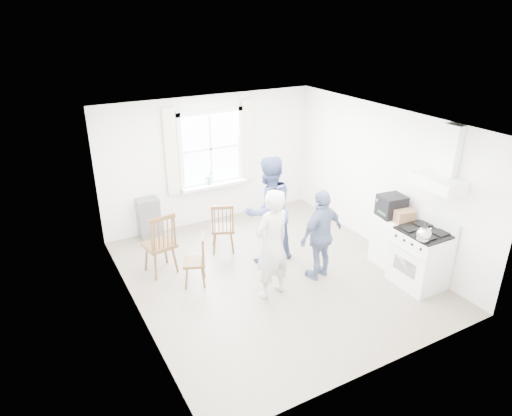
{
  "coord_description": "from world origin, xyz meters",
  "views": [
    {
      "loc": [
        -3.4,
        -5.62,
        4.13
      ],
      "look_at": [
        -0.22,
        0.2,
        1.19
      ],
      "focal_mm": 32.0,
      "sensor_mm": 36.0,
      "label": 1
    }
  ],
  "objects_px": {
    "windsor_chair_b": "(223,223)",
    "low_cabinet": "(392,240)",
    "windsor_chair_a": "(162,238)",
    "person_left": "(272,245)",
    "gas_stove": "(420,257)",
    "windsor_chair_c": "(200,254)",
    "person_right": "(321,235)",
    "person_mid": "(268,210)",
    "stereo_stack": "(391,206)"
  },
  "relations": [
    {
      "from": "low_cabinet",
      "to": "windsor_chair_a",
      "type": "xyz_separation_m",
      "value": [
        -3.57,
        1.54,
        0.23
      ]
    },
    {
      "from": "person_left",
      "to": "person_right",
      "type": "xyz_separation_m",
      "value": [
        0.97,
        0.07,
        -0.11
      ]
    },
    {
      "from": "windsor_chair_c",
      "to": "stereo_stack",
      "type": "bearing_deg",
      "value": -16.92
    },
    {
      "from": "person_left",
      "to": "person_right",
      "type": "height_order",
      "value": "person_left"
    },
    {
      "from": "person_left",
      "to": "person_right",
      "type": "distance_m",
      "value": 0.98
    },
    {
      "from": "stereo_stack",
      "to": "windsor_chair_a",
      "type": "height_order",
      "value": "stereo_stack"
    },
    {
      "from": "windsor_chair_b",
      "to": "stereo_stack",
      "type": "bearing_deg",
      "value": -35.42
    },
    {
      "from": "windsor_chair_a",
      "to": "person_left",
      "type": "height_order",
      "value": "person_left"
    },
    {
      "from": "gas_stove",
      "to": "windsor_chair_c",
      "type": "xyz_separation_m",
      "value": [
        -3.07,
        1.7,
        0.04
      ]
    },
    {
      "from": "low_cabinet",
      "to": "windsor_chair_b",
      "type": "distance_m",
      "value": 2.96
    },
    {
      "from": "windsor_chair_a",
      "to": "person_left",
      "type": "distance_m",
      "value": 1.87
    },
    {
      "from": "windsor_chair_c",
      "to": "person_left",
      "type": "xyz_separation_m",
      "value": [
        0.84,
        -0.82,
        0.35
      ]
    },
    {
      "from": "windsor_chair_b",
      "to": "person_mid",
      "type": "height_order",
      "value": "person_mid"
    },
    {
      "from": "windsor_chair_a",
      "to": "person_mid",
      "type": "bearing_deg",
      "value": -12.5
    },
    {
      "from": "windsor_chair_b",
      "to": "person_mid",
      "type": "relative_size",
      "value": 0.51
    },
    {
      "from": "stereo_stack",
      "to": "windsor_chair_c",
      "type": "xyz_separation_m",
      "value": [
        -3.09,
        0.94,
        -0.56
      ]
    },
    {
      "from": "person_left",
      "to": "person_mid",
      "type": "relative_size",
      "value": 0.92
    },
    {
      "from": "windsor_chair_a",
      "to": "low_cabinet",
      "type": "bearing_deg",
      "value": -23.27
    },
    {
      "from": "windsor_chair_a",
      "to": "person_mid",
      "type": "relative_size",
      "value": 0.58
    },
    {
      "from": "low_cabinet",
      "to": "person_right",
      "type": "distance_m",
      "value": 1.39
    },
    {
      "from": "windsor_chair_a",
      "to": "person_right",
      "type": "bearing_deg",
      "value": -29.81
    },
    {
      "from": "windsor_chair_a",
      "to": "person_mid",
      "type": "xyz_separation_m",
      "value": [
        1.77,
        -0.39,
        0.27
      ]
    },
    {
      "from": "gas_stove",
      "to": "windsor_chair_b",
      "type": "xyz_separation_m",
      "value": [
        -2.32,
        2.43,
        0.11
      ]
    },
    {
      "from": "stereo_stack",
      "to": "windsor_chair_c",
      "type": "distance_m",
      "value": 3.27
    },
    {
      "from": "windsor_chair_b",
      "to": "person_mid",
      "type": "bearing_deg",
      "value": -44.56
    },
    {
      "from": "gas_stove",
      "to": "low_cabinet",
      "type": "bearing_deg",
      "value": 84.32
    },
    {
      "from": "person_left",
      "to": "windsor_chair_c",
      "type": "bearing_deg",
      "value": -57.01
    },
    {
      "from": "windsor_chair_c",
      "to": "person_left",
      "type": "height_order",
      "value": "person_left"
    },
    {
      "from": "low_cabinet",
      "to": "gas_stove",
      "type": "bearing_deg",
      "value": -95.68
    },
    {
      "from": "person_left",
      "to": "gas_stove",
      "type": "bearing_deg",
      "value": 146.02
    },
    {
      "from": "stereo_stack",
      "to": "person_left",
      "type": "xyz_separation_m",
      "value": [
        -2.25,
        0.12,
        -0.2
      ]
    },
    {
      "from": "gas_stove",
      "to": "person_mid",
      "type": "distance_m",
      "value": 2.57
    },
    {
      "from": "person_left",
      "to": "windsor_chair_b",
      "type": "bearing_deg",
      "value": -98.99
    },
    {
      "from": "gas_stove",
      "to": "windsor_chair_b",
      "type": "distance_m",
      "value": 3.36
    },
    {
      "from": "stereo_stack",
      "to": "person_mid",
      "type": "distance_m",
      "value": 2.06
    },
    {
      "from": "low_cabinet",
      "to": "person_right",
      "type": "relative_size",
      "value": 0.58
    },
    {
      "from": "windsor_chair_c",
      "to": "person_mid",
      "type": "height_order",
      "value": "person_mid"
    },
    {
      "from": "person_left",
      "to": "person_mid",
      "type": "bearing_deg",
      "value": -129.75
    },
    {
      "from": "windsor_chair_b",
      "to": "windsor_chair_c",
      "type": "xyz_separation_m",
      "value": [
        -0.74,
        -0.73,
        -0.07
      ]
    },
    {
      "from": "person_left",
      "to": "person_mid",
      "type": "distance_m",
      "value": 1.09
    },
    {
      "from": "gas_stove",
      "to": "stereo_stack",
      "type": "height_order",
      "value": "stereo_stack"
    },
    {
      "from": "windsor_chair_b",
      "to": "low_cabinet",
      "type": "bearing_deg",
      "value": -35.81
    },
    {
      "from": "low_cabinet",
      "to": "stereo_stack",
      "type": "xyz_separation_m",
      "value": [
        -0.05,
        0.06,
        0.63
      ]
    },
    {
      "from": "gas_stove",
      "to": "person_left",
      "type": "relative_size",
      "value": 0.64
    },
    {
      "from": "windsor_chair_c",
      "to": "person_left",
      "type": "distance_m",
      "value": 1.23
    },
    {
      "from": "low_cabinet",
      "to": "stereo_stack",
      "type": "bearing_deg",
      "value": 129.12
    },
    {
      "from": "windsor_chair_a",
      "to": "person_right",
      "type": "height_order",
      "value": "person_right"
    },
    {
      "from": "person_left",
      "to": "person_mid",
      "type": "height_order",
      "value": "person_mid"
    },
    {
      "from": "low_cabinet",
      "to": "windsor_chair_b",
      "type": "height_order",
      "value": "windsor_chair_b"
    },
    {
      "from": "stereo_stack",
      "to": "windsor_chair_b",
      "type": "relative_size",
      "value": 0.46
    }
  ]
}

